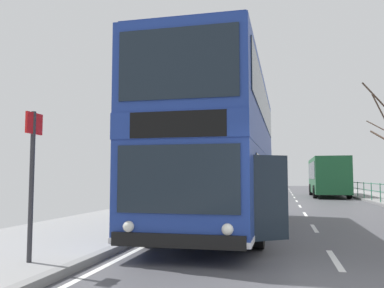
{
  "coord_description": "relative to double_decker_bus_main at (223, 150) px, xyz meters",
  "views": [
    {
      "loc": [
        -0.95,
        -5.48,
        1.53
      ],
      "look_at": [
        -3.02,
        3.96,
        2.32
      ],
      "focal_mm": 38.01,
      "sensor_mm": 36.0,
      "label": 1
    }
  ],
  "objects": [
    {
      "name": "background_bus_far_lane",
      "position": [
        5.31,
        21.95,
        -0.68
      ],
      "size": [
        2.73,
        9.2,
        3.03
      ],
      "color": "#19512D",
      "rests_on": "ground"
    },
    {
      "name": "bus_stop_sign_near",
      "position": [
        -2.38,
        -5.9,
        -0.65
      ],
      "size": [
        0.08,
        0.44,
        2.5
      ],
      "color": "#2D2D33",
      "rests_on": "ground"
    },
    {
      "name": "double_decker_bus_main",
      "position": [
        0.0,
        0.0,
        0.0
      ],
      "size": [
        3.21,
        10.52,
        4.48
      ],
      "color": "navy",
      "rests_on": "ground"
    }
  ]
}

